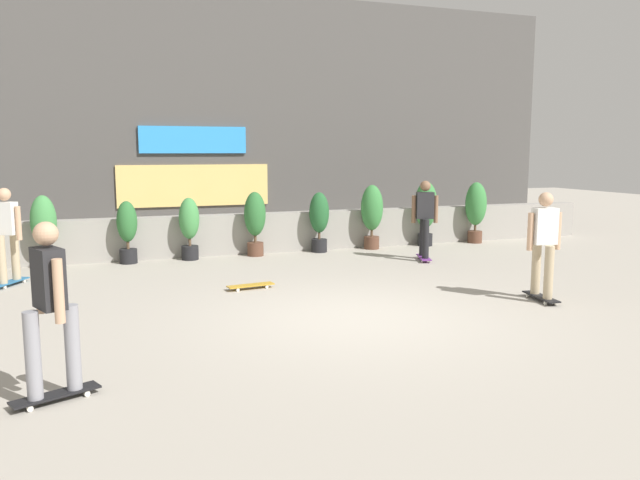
{
  "coord_description": "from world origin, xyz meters",
  "views": [
    {
      "loc": [
        -3.42,
        -7.81,
        2.33
      ],
      "look_at": [
        0.0,
        1.5,
        0.9
      ],
      "focal_mm": 35.05,
      "sensor_mm": 36.0,
      "label": 1
    }
  ],
  "objects_px": {
    "potted_plant_4": "(255,219)",
    "skater_by_wall_left": "(544,241)",
    "skater_foreground": "(425,216)",
    "potted_plant_5": "(319,218)",
    "potted_plant_1": "(44,226)",
    "potted_plant_2": "(127,229)",
    "potted_plant_3": "(189,225)",
    "skater_far_right": "(7,232)",
    "skater_far_left": "(50,303)",
    "potted_plant_8": "(476,208)",
    "skateboard_near_camera": "(251,285)",
    "potted_plant_6": "(372,212)",
    "potted_plant_7": "(426,208)"
  },
  "relations": [
    {
      "from": "potted_plant_2",
      "to": "potted_plant_8",
      "type": "xyz_separation_m",
      "value": [
        8.43,
        -0.0,
        0.18
      ]
    },
    {
      "from": "skater_far_right",
      "to": "skater_by_wall_left",
      "type": "height_order",
      "value": "same"
    },
    {
      "from": "potted_plant_8",
      "to": "skater_by_wall_left",
      "type": "distance_m",
      "value": 6.2
    },
    {
      "from": "potted_plant_6",
      "to": "potted_plant_7",
      "type": "xyz_separation_m",
      "value": [
        1.45,
        -0.0,
        0.04
      ]
    },
    {
      "from": "potted_plant_3",
      "to": "skater_foreground",
      "type": "xyz_separation_m",
      "value": [
        4.67,
        -1.81,
        0.19
      ]
    },
    {
      "from": "potted_plant_6",
      "to": "skater_by_wall_left",
      "type": "relative_size",
      "value": 0.9
    },
    {
      "from": "potted_plant_8",
      "to": "skater_foreground",
      "type": "height_order",
      "value": "skater_foreground"
    },
    {
      "from": "potted_plant_5",
      "to": "potted_plant_7",
      "type": "xyz_separation_m",
      "value": [
        2.77,
        -0.0,
        0.14
      ]
    },
    {
      "from": "potted_plant_4",
      "to": "skateboard_near_camera",
      "type": "xyz_separation_m",
      "value": [
        -0.91,
        -3.25,
        -0.76
      ]
    },
    {
      "from": "potted_plant_4",
      "to": "skater_foreground",
      "type": "bearing_deg",
      "value": -29.33
    },
    {
      "from": "potted_plant_1",
      "to": "potted_plant_7",
      "type": "xyz_separation_m",
      "value": [
        8.57,
        -0.0,
        0.08
      ]
    },
    {
      "from": "potted_plant_2",
      "to": "skater_far_left",
      "type": "distance_m",
      "value": 7.37
    },
    {
      "from": "potted_plant_6",
      "to": "skater_foreground",
      "type": "xyz_separation_m",
      "value": [
        0.38,
        -1.81,
        0.05
      ]
    },
    {
      "from": "potted_plant_2",
      "to": "potted_plant_7",
      "type": "xyz_separation_m",
      "value": [
        7.0,
        -0.0,
        0.2
      ]
    },
    {
      "from": "potted_plant_4",
      "to": "skater_far_left",
      "type": "height_order",
      "value": "skater_far_left"
    },
    {
      "from": "potted_plant_1",
      "to": "skater_far_right",
      "type": "xyz_separation_m",
      "value": [
        -0.48,
        -1.54,
        0.1
      ]
    },
    {
      "from": "potted_plant_1",
      "to": "potted_plant_6",
      "type": "xyz_separation_m",
      "value": [
        7.13,
        0.0,
        0.05
      ]
    },
    {
      "from": "potted_plant_1",
      "to": "skateboard_near_camera",
      "type": "bearing_deg",
      "value": -43.95
    },
    {
      "from": "potted_plant_3",
      "to": "potted_plant_7",
      "type": "bearing_deg",
      "value": -0.0
    },
    {
      "from": "skater_foreground",
      "to": "skateboard_near_camera",
      "type": "bearing_deg",
      "value": -160.86
    },
    {
      "from": "skater_far_left",
      "to": "potted_plant_5",
      "type": "bearing_deg",
      "value": 54.0
    },
    {
      "from": "skater_far_left",
      "to": "potted_plant_4",
      "type": "bearing_deg",
      "value": 62.57
    },
    {
      "from": "potted_plant_4",
      "to": "skater_by_wall_left",
      "type": "relative_size",
      "value": 0.84
    },
    {
      "from": "potted_plant_1",
      "to": "potted_plant_2",
      "type": "xyz_separation_m",
      "value": [
        1.58,
        0.0,
        -0.12
      ]
    },
    {
      "from": "potted_plant_7",
      "to": "skater_far_left",
      "type": "distance_m",
      "value": 10.87
    },
    {
      "from": "skater_far_right",
      "to": "potted_plant_8",
      "type": "bearing_deg",
      "value": 8.37
    },
    {
      "from": "potted_plant_1",
      "to": "potted_plant_8",
      "type": "height_order",
      "value": "potted_plant_8"
    },
    {
      "from": "skater_far_left",
      "to": "potted_plant_8",
      "type": "bearing_deg",
      "value": 37.47
    },
    {
      "from": "skater_far_left",
      "to": "potted_plant_7",
      "type": "bearing_deg",
      "value": 42.08
    },
    {
      "from": "potted_plant_6",
      "to": "potted_plant_7",
      "type": "relative_size",
      "value": 0.97
    },
    {
      "from": "potted_plant_1",
      "to": "potted_plant_3",
      "type": "distance_m",
      "value": 2.85
    },
    {
      "from": "potted_plant_4",
      "to": "potted_plant_8",
      "type": "distance_m",
      "value": 5.72
    },
    {
      "from": "potted_plant_5",
      "to": "potted_plant_6",
      "type": "relative_size",
      "value": 0.91
    },
    {
      "from": "skater_foreground",
      "to": "potted_plant_5",
      "type": "bearing_deg",
      "value": 133.39
    },
    {
      "from": "potted_plant_3",
      "to": "skater_far_right",
      "type": "height_order",
      "value": "skater_far_right"
    },
    {
      "from": "potted_plant_5",
      "to": "potted_plant_7",
      "type": "relative_size",
      "value": 0.88
    },
    {
      "from": "potted_plant_8",
      "to": "skater_by_wall_left",
      "type": "bearing_deg",
      "value": -114.66
    },
    {
      "from": "potted_plant_3",
      "to": "potted_plant_6",
      "type": "xyz_separation_m",
      "value": [
        4.28,
        -0.0,
        0.14
      ]
    },
    {
      "from": "potted_plant_4",
      "to": "potted_plant_6",
      "type": "height_order",
      "value": "potted_plant_6"
    },
    {
      "from": "potted_plant_2",
      "to": "skateboard_near_camera",
      "type": "relative_size",
      "value": 1.58
    },
    {
      "from": "potted_plant_2",
      "to": "potted_plant_6",
      "type": "relative_size",
      "value": 0.85
    },
    {
      "from": "potted_plant_6",
      "to": "potted_plant_4",
      "type": "bearing_deg",
      "value": 180.0
    },
    {
      "from": "potted_plant_6",
      "to": "skater_far_left",
      "type": "relative_size",
      "value": 0.9
    },
    {
      "from": "potted_plant_2",
      "to": "potted_plant_5",
      "type": "height_order",
      "value": "potted_plant_5"
    },
    {
      "from": "potted_plant_2",
      "to": "skater_by_wall_left",
      "type": "relative_size",
      "value": 0.76
    },
    {
      "from": "potted_plant_2",
      "to": "potted_plant_4",
      "type": "height_order",
      "value": "potted_plant_4"
    },
    {
      "from": "potted_plant_2",
      "to": "skater_far_left",
      "type": "xyz_separation_m",
      "value": [
        -1.07,
        -7.28,
        0.22
      ]
    },
    {
      "from": "potted_plant_3",
      "to": "potted_plant_5",
      "type": "distance_m",
      "value": 2.95
    },
    {
      "from": "potted_plant_3",
      "to": "skateboard_near_camera",
      "type": "relative_size",
      "value": 1.63
    },
    {
      "from": "potted_plant_5",
      "to": "skater_by_wall_left",
      "type": "xyz_separation_m",
      "value": [
        1.63,
        -5.63,
        0.16
      ]
    }
  ]
}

